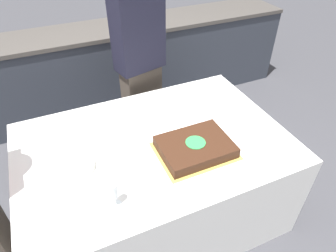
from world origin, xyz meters
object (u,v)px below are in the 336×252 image
Objects in this scene: plate_stack at (77,167)px; wine_glass at (113,192)px; person_cutting_cake at (140,67)px; cake at (195,147)px.

wine_glass reaches higher than plate_stack.
plate_stack is 1.30× the size of wine_glass.
wine_glass is 1.31m from person_cutting_cake.
wine_glass is 0.09× the size of person_cutting_cake.
cake is at bearing -11.92° from plate_stack.
wine_glass is (-0.57, -0.19, 0.07)m from cake.
wine_glass is at bearing -161.76° from cake.
person_cutting_cake is at bearing 64.23° from wine_glass.
plate_stack is (-0.70, 0.15, -0.02)m from cake.
person_cutting_cake reaches higher than cake.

